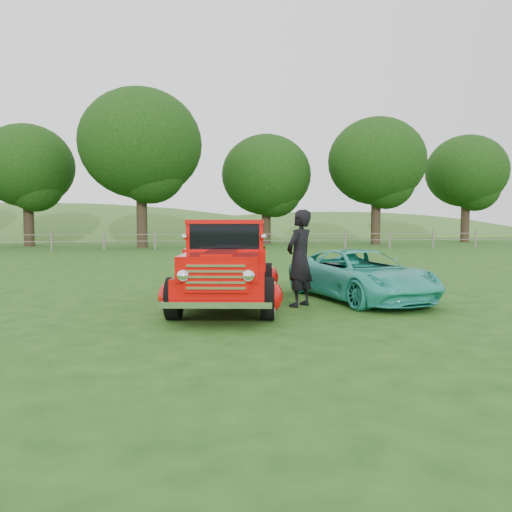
{
  "coord_description": "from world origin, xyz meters",
  "views": [
    {
      "loc": [
        -1.18,
        -8.82,
        1.75
      ],
      "look_at": [
        0.25,
        1.2,
        1.04
      ],
      "focal_mm": 35.0,
      "sensor_mm": 36.0,
      "label": 1
    }
  ],
  "objects": [
    {
      "name": "fence_line",
      "position": [
        0.0,
        22.0,
        0.6
      ],
      "size": [
        48.0,
        0.12,
        1.2
      ],
      "color": "#6C625B",
      "rests_on": "ground"
    },
    {
      "name": "man",
      "position": [
        1.14,
        1.12,
        0.99
      ],
      "size": [
        0.85,
        0.85,
        1.99
      ],
      "primitive_type": "imported",
      "rotation": [
        0.0,
        0.0,
        3.91
      ],
      "color": "black",
      "rests_on": "ground"
    },
    {
      "name": "tree_mid_west",
      "position": [
        -12.0,
        28.0,
        5.55
      ],
      "size": [
        6.4,
        6.4,
        8.46
      ],
      "color": "black",
      "rests_on": "ground"
    },
    {
      "name": "tree_mid_east",
      "position": [
        13.0,
        27.0,
        6.17
      ],
      "size": [
        7.2,
        7.2,
        9.44
      ],
      "color": "black",
      "rests_on": "ground"
    },
    {
      "name": "tree_near_east",
      "position": [
        5.0,
        29.0,
        5.25
      ],
      "size": [
        6.8,
        6.8,
        8.33
      ],
      "color": "black",
      "rests_on": "ground"
    },
    {
      "name": "tree_near_west",
      "position": [
        -4.0,
        25.0,
        6.8
      ],
      "size": [
        8.0,
        8.0,
        10.42
      ],
      "color": "black",
      "rests_on": "ground"
    },
    {
      "name": "teal_sedan",
      "position": [
        2.69,
        1.77,
        0.56
      ],
      "size": [
        2.77,
        4.35,
        1.12
      ],
      "primitive_type": "imported",
      "rotation": [
        0.0,
        0.0,
        0.25
      ],
      "color": "#2CB19C",
      "rests_on": "ground"
    },
    {
      "name": "ground",
      "position": [
        0.0,
        0.0,
        0.0
      ],
      "size": [
        140.0,
        140.0,
        0.0
      ],
      "primitive_type": "plane",
      "color": "#1B4412",
      "rests_on": "ground"
    },
    {
      "name": "distant_hills",
      "position": [
        -4.08,
        59.46,
        -4.55
      ],
      "size": [
        116.0,
        60.0,
        18.0
      ],
      "color": "#376023",
      "rests_on": "ground"
    },
    {
      "name": "red_pickup",
      "position": [
        -0.33,
        1.43,
        0.8
      ],
      "size": [
        2.8,
        5.2,
        1.78
      ],
      "rotation": [
        0.0,
        0.0,
        -0.16
      ],
      "color": "black",
      "rests_on": "ground"
    },
    {
      "name": "tree_far_east",
      "position": [
        22.0,
        30.0,
        5.86
      ],
      "size": [
        6.6,
        6.6,
        8.86
      ],
      "color": "black",
      "rests_on": "ground"
    }
  ]
}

